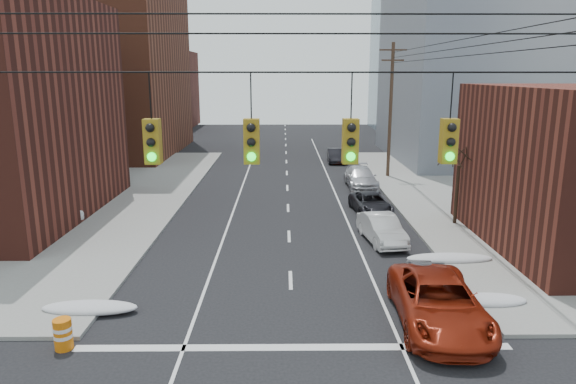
{
  "coord_description": "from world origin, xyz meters",
  "views": [
    {
      "loc": [
        -0.29,
        -8.38,
        8.58
      ],
      "look_at": [
        -0.08,
        15.67,
        3.0
      ],
      "focal_mm": 32.0,
      "sensor_mm": 36.0,
      "label": 1
    }
  ],
  "objects_px": {
    "parked_car_c": "(371,203)",
    "parked_car_f": "(335,156)",
    "parked_car_b": "(382,229)",
    "lot_car_d": "(2,189)",
    "lot_car_a": "(48,212)",
    "parked_car_e": "(339,156)",
    "red_pickup": "(438,302)",
    "parked_car_d": "(361,178)",
    "construction_barrel": "(63,334)",
    "lot_car_b": "(74,181)",
    "parked_car_a": "(424,282)"
  },
  "relations": [
    {
      "from": "parked_car_c",
      "to": "parked_car_f",
      "type": "relative_size",
      "value": 1.09
    },
    {
      "from": "parked_car_b",
      "to": "lot_car_d",
      "type": "bearing_deg",
      "value": 151.49
    },
    {
      "from": "parked_car_c",
      "to": "lot_car_a",
      "type": "bearing_deg",
      "value": -178.18
    },
    {
      "from": "parked_car_e",
      "to": "lot_car_d",
      "type": "distance_m",
      "value": 29.12
    },
    {
      "from": "parked_car_b",
      "to": "red_pickup",
      "type": "bearing_deg",
      "value": -96.11
    },
    {
      "from": "parked_car_c",
      "to": "parked_car_d",
      "type": "xyz_separation_m",
      "value": [
        0.46,
        7.39,
        0.15
      ]
    },
    {
      "from": "parked_car_f",
      "to": "lot_car_a",
      "type": "relative_size",
      "value": 1.05
    },
    {
      "from": "red_pickup",
      "to": "parked_car_e",
      "type": "height_order",
      "value": "red_pickup"
    },
    {
      "from": "construction_barrel",
      "to": "parked_car_d",
      "type": "bearing_deg",
      "value": 61.28
    },
    {
      "from": "parked_car_b",
      "to": "lot_car_a",
      "type": "bearing_deg",
      "value": 162.44
    },
    {
      "from": "lot_car_b",
      "to": "construction_barrel",
      "type": "height_order",
      "value": "lot_car_b"
    },
    {
      "from": "parked_car_b",
      "to": "parked_car_e",
      "type": "bearing_deg",
      "value": 81.28
    },
    {
      "from": "parked_car_b",
      "to": "construction_barrel",
      "type": "height_order",
      "value": "parked_car_b"
    },
    {
      "from": "parked_car_c",
      "to": "parked_car_d",
      "type": "distance_m",
      "value": 7.4
    },
    {
      "from": "parked_car_b",
      "to": "construction_barrel",
      "type": "bearing_deg",
      "value": -146.8
    },
    {
      "from": "construction_barrel",
      "to": "red_pickup",
      "type": "bearing_deg",
      "value": 6.92
    },
    {
      "from": "red_pickup",
      "to": "lot_car_d",
      "type": "relative_size",
      "value": 1.66
    },
    {
      "from": "parked_car_b",
      "to": "lot_car_d",
      "type": "xyz_separation_m",
      "value": [
        -24.52,
        9.27,
        0.06
      ]
    },
    {
      "from": "parked_car_f",
      "to": "red_pickup",
      "type": "bearing_deg",
      "value": -87.89
    },
    {
      "from": "red_pickup",
      "to": "parked_car_b",
      "type": "height_order",
      "value": "red_pickup"
    },
    {
      "from": "red_pickup",
      "to": "construction_barrel",
      "type": "relative_size",
      "value": 5.98
    },
    {
      "from": "red_pickup",
      "to": "lot_car_b",
      "type": "distance_m",
      "value": 29.77
    },
    {
      "from": "parked_car_c",
      "to": "parked_car_f",
      "type": "distance_m",
      "value": 18.8
    },
    {
      "from": "construction_barrel",
      "to": "parked_car_e",
      "type": "bearing_deg",
      "value": 70.29
    },
    {
      "from": "red_pickup",
      "to": "parked_car_f",
      "type": "height_order",
      "value": "red_pickup"
    },
    {
      "from": "red_pickup",
      "to": "lot_car_a",
      "type": "bearing_deg",
      "value": 150.24
    },
    {
      "from": "parked_car_a",
      "to": "lot_car_d",
      "type": "bearing_deg",
      "value": 155.32
    },
    {
      "from": "red_pickup",
      "to": "parked_car_b",
      "type": "distance_m",
      "value": 9.02
    },
    {
      "from": "parked_car_d",
      "to": "construction_barrel",
      "type": "height_order",
      "value": "parked_car_d"
    },
    {
      "from": "parked_car_b",
      "to": "parked_car_c",
      "type": "xyz_separation_m",
      "value": [
        0.39,
        5.73,
        -0.1
      ]
    },
    {
      "from": "lot_car_d",
      "to": "lot_car_a",
      "type": "bearing_deg",
      "value": -155.91
    },
    {
      "from": "parked_car_d",
      "to": "parked_car_f",
      "type": "bearing_deg",
      "value": 93.44
    },
    {
      "from": "parked_car_a",
      "to": "parked_car_e",
      "type": "bearing_deg",
      "value": 98.01
    },
    {
      "from": "parked_car_c",
      "to": "lot_car_b",
      "type": "relative_size",
      "value": 0.99
    },
    {
      "from": "parked_car_a",
      "to": "parked_car_f",
      "type": "height_order",
      "value": "parked_car_f"
    },
    {
      "from": "parked_car_c",
      "to": "parked_car_d",
      "type": "height_order",
      "value": "parked_car_d"
    },
    {
      "from": "lot_car_b",
      "to": "parked_car_d",
      "type": "bearing_deg",
      "value": -81.45
    },
    {
      "from": "parked_car_a",
      "to": "lot_car_d",
      "type": "relative_size",
      "value": 0.99
    },
    {
      "from": "parked_car_d",
      "to": "lot_car_b",
      "type": "distance_m",
      "value": 21.55
    },
    {
      "from": "parked_car_b",
      "to": "lot_car_d",
      "type": "height_order",
      "value": "parked_car_b"
    },
    {
      "from": "parked_car_d",
      "to": "lot_car_a",
      "type": "xyz_separation_m",
      "value": [
        -19.54,
        -9.9,
        0.02
      ]
    },
    {
      "from": "parked_car_d",
      "to": "lot_car_d",
      "type": "relative_size",
      "value": 1.45
    },
    {
      "from": "parked_car_d",
      "to": "parked_car_e",
      "type": "bearing_deg",
      "value": 91.52
    },
    {
      "from": "red_pickup",
      "to": "lot_car_b",
      "type": "height_order",
      "value": "red_pickup"
    },
    {
      "from": "lot_car_a",
      "to": "red_pickup",
      "type": "bearing_deg",
      "value": -142.53
    },
    {
      "from": "parked_car_b",
      "to": "parked_car_d",
      "type": "xyz_separation_m",
      "value": [
        0.85,
        13.11,
        0.05
      ]
    },
    {
      "from": "lot_car_d",
      "to": "parked_car_d",
      "type": "bearing_deg",
      "value": -101.2
    },
    {
      "from": "parked_car_a",
      "to": "construction_barrel",
      "type": "distance_m",
      "value": 13.08
    },
    {
      "from": "parked_car_b",
      "to": "parked_car_f",
      "type": "distance_m",
      "value": 24.52
    },
    {
      "from": "red_pickup",
      "to": "parked_car_f",
      "type": "distance_m",
      "value": 33.54
    }
  ]
}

